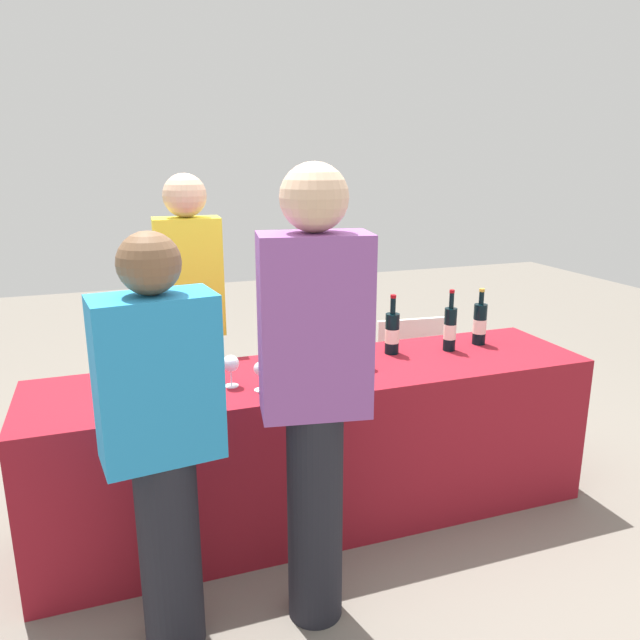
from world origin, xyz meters
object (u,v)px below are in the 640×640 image
Objects in this scene: wine_bottle_2 at (315,338)px; wine_glass_1 at (231,364)px; wine_glass_4 at (327,360)px; guest_0 at (162,439)px; wine_bottle_0 at (147,355)px; guest_1 at (315,386)px; wine_glass_5 at (366,350)px; server_pouring at (191,314)px; wine_glass_0 at (167,371)px; wine_glass_2 at (261,370)px; wine_bottle_4 at (450,329)px; wine_bottle_5 at (480,324)px; wine_bottle_1 at (208,351)px; menu_board at (412,369)px; wine_bottle_3 at (392,333)px; wine_glass_3 at (275,364)px.

wine_bottle_2 is 0.51m from wine_glass_1.
wine_glass_4 is 0.93m from guest_0.
guest_1 reaches higher than wine_bottle_0.
wine_glass_1 reaches higher than wine_glass_5.
wine_bottle_2 is at bearing 139.36° from server_pouring.
wine_glass_0 is at bearing -177.66° from wine_glass_1.
guest_0 reaches higher than wine_glass_2.
guest_1 is at bearing -144.28° from wine_bottle_4.
guest_0 is at bearing -156.23° from wine_bottle_4.
wine_bottle_0 is 0.56m from server_pouring.
wine_glass_2 is at bearing 105.51° from server_pouring.
wine_glass_1 is 1.17× the size of wine_glass_4.
wine_bottle_5 is at bearing 12.57° from wine_glass_5.
server_pouring is at bearing 70.03° from guest_0.
wine_glass_4 is at bearing 25.07° from guest_0.
wine_bottle_1 is at bearing 176.11° from wine_bottle_4.
wine_bottle_1 reaches higher than menu_board.
wine_bottle_1 is 0.57m from wine_glass_4.
guest_1 is (0.47, -0.57, 0.08)m from wine_glass_0.
guest_1 reaches higher than wine_bottle_3.
wine_glass_4 is at bearing -18.68° from wine_bottle_0.
wine_bottle_1 is 0.82m from guest_0.
wine_bottle_3 is at bearing 18.64° from wine_glass_3.
menu_board is (0.97, 0.77, -0.54)m from wine_bottle_2.
wine_bottle_1 is 1.76m from menu_board.
menu_board is (1.24, 1.01, -0.51)m from wine_glass_3.
menu_board is (1.71, 0.98, -0.53)m from wine_glass_0.
wine_bottle_5 reaches higher than wine_glass_5.
wine_glass_5 is at bearing -15.95° from wine_bottle_1.
guest_0 is (-1.75, -0.72, -0.06)m from wine_bottle_5.
wine_bottle_0 is 1.01× the size of wine_bottle_2.
menu_board is (0.55, 0.78, -0.53)m from wine_bottle_3.
wine_glass_5 is 0.08× the size of guest_1.
guest_1 is at bearing -131.76° from wine_bottle_3.
guest_0 is at bearing -134.00° from menu_board.
wine_glass_4 is 0.60m from guest_1.
wine_glass_4 is (-0.96, -0.23, -0.03)m from wine_bottle_5.
wine_bottle_1 is 0.94× the size of wine_bottle_4.
wine_glass_1 is at bearing -73.34° from wine_bottle_1.
guest_0 is (-0.28, -1.25, -0.11)m from server_pouring.
server_pouring is at bearing 136.63° from wine_bottle_2.
wine_bottle_5 is at bearing -1.60° from wine_bottle_1.
wine_bottle_1 reaches higher than wine_glass_5.
wine_glass_3 is at bearing -4.13° from wine_glass_0.
wine_bottle_1 is 0.31m from wine_glass_0.
wine_bottle_4 is 1.38m from server_pouring.
wine_bottle_4 is at bearing -10.23° from wine_bottle_3.
wine_glass_4 is at bearing -96.74° from wine_bottle_2.
wine_bottle_2 reaches higher than wine_bottle_5.
wine_bottle_0 is 1.22m from wine_bottle_3.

